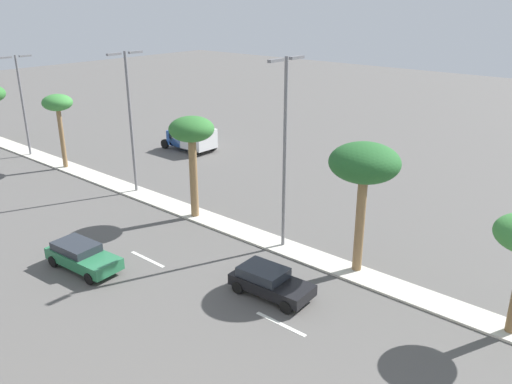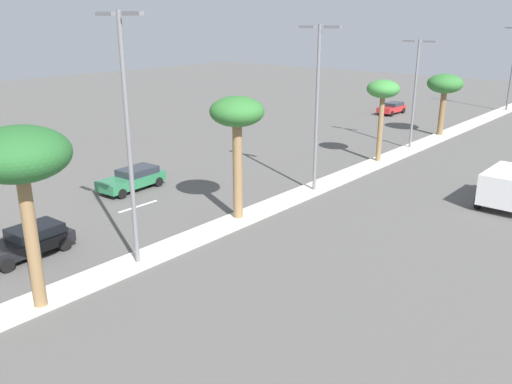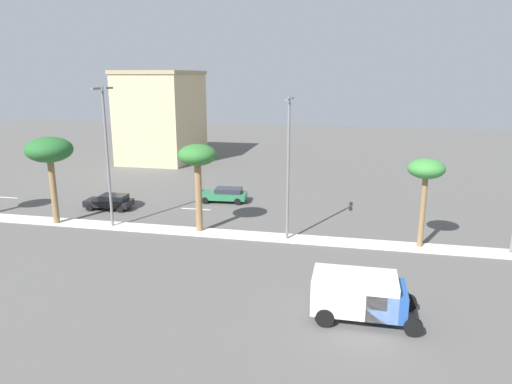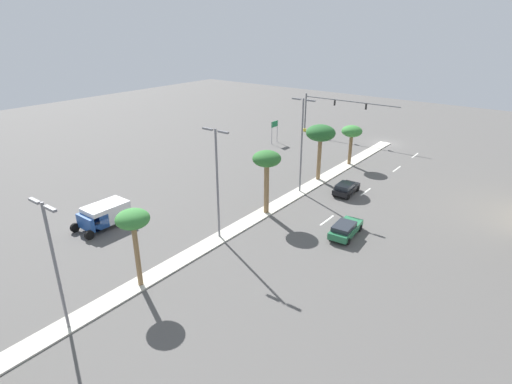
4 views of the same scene
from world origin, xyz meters
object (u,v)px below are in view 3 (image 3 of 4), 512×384
Objects in this scene: commercial_building at (162,116)px; box_truck at (362,295)px; sedan_green_left at (224,194)px; palm_tree_right at (49,152)px; street_lamp_rear at (107,147)px; palm_tree_far at (426,172)px; palm_tree_leading at (197,159)px; sedan_black_trailing at (110,201)px; street_lamp_inboard at (288,158)px.

commercial_building reaches higher than box_truck.
sedan_green_left is at bearing -147.20° from box_truck.
street_lamp_rear is at bearing 93.07° from palm_tree_right.
palm_tree_far is 1.19× the size of box_truck.
palm_tree_leading is 16.31m from palm_tree_far.
street_lamp_rear is at bearing -87.34° from palm_tree_leading.
box_truck reaches higher than sedan_black_trailing.
palm_tree_far is at bearing 89.84° from palm_tree_leading.
palm_tree_far is (29.41, 31.63, -0.78)m from commercial_building.
sedan_green_left is at bearing 35.85° from commercial_building.
palm_tree_right is at bearing -88.89° from palm_tree_far.
box_truck is (15.24, 22.20, 0.53)m from sedan_black_trailing.
commercial_building is 49.07m from box_truck.
commercial_building reaches higher than palm_tree_right.
sedan_black_trailing is at bearing -99.42° from palm_tree_far.
palm_tree_leading is 7.25m from street_lamp_rear.
commercial_building reaches higher than palm_tree_leading.
palm_tree_leading is at bearing 3.31° from sedan_green_left.
commercial_building is 30.14m from palm_tree_right.
palm_tree_leading is 1.28× the size of box_truck.
street_lamp_inboard reaches higher than box_truck.
palm_tree_right is at bearing -86.93° from street_lamp_rear.
sedan_black_trailing is 26.93m from box_truck.
palm_tree_far is at bearing 90.70° from street_lamp_rear.
palm_tree_far is at bearing 62.09° from sedan_green_left.
street_lamp_rear is at bearing -89.30° from palm_tree_far.
palm_tree_right reaches higher than palm_tree_far.
palm_tree_leading is at bearing 92.66° from street_lamp_rear.
palm_tree_far is 1.36× the size of sedan_green_left.
palm_tree_right is 1.12× the size of palm_tree_far.
palm_tree_right is 1.52× the size of sedan_green_left.
commercial_building is 2.80× the size of sedan_green_left.
sedan_black_trailing is 0.80× the size of box_truck.
palm_tree_right is at bearing -89.43° from street_lamp_inboard.
street_lamp_rear is at bearing -36.07° from sedan_green_left.
palm_tree_right reaches higher than box_truck.
street_lamp_rear is (0.29, -23.52, 0.99)m from palm_tree_far.
commercial_building is 2.06× the size of palm_tree_far.
box_truck is at bearing 32.80° from sedan_green_left.
commercial_building reaches higher than street_lamp_inboard.
sedan_green_left is 0.87× the size of box_truck.
palm_tree_far reaches higher than sedan_black_trailing.
street_lamp_inboard is 18.33m from sedan_black_trailing.
palm_tree_right is at bearing -23.19° from sedan_black_trailing.
palm_tree_leading is 17.01m from box_truck.
box_truck is (10.93, 12.24, -4.48)m from palm_tree_leading.
box_truck is at bearing 66.96° from palm_tree_right.
street_lamp_rear reaches higher than sedan_black_trailing.
sedan_green_left is (-8.86, -0.51, -4.99)m from palm_tree_leading.
street_lamp_inboard is at bearing -87.80° from palm_tree_far.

